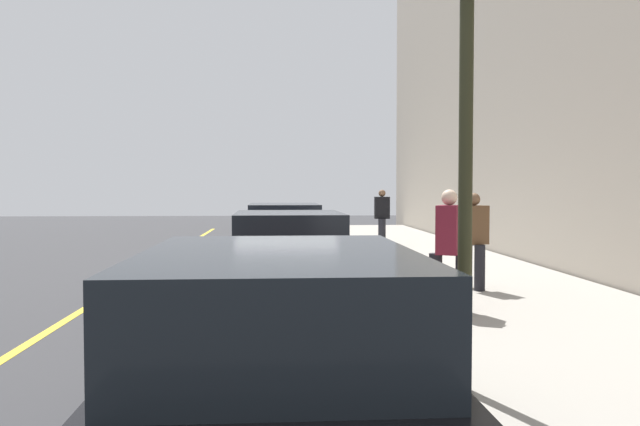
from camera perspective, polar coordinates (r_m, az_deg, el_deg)
The scene contains 11 objects.
ground_plane at distance 16.07m, azimuth -2.98°, elevation -4.51°, with size 56.00×56.00×0.00m, color #333335.
sidewalk at distance 16.43m, azimuth 8.63°, elevation -4.12°, with size 28.00×4.60×0.15m, color #A39E93.
lane_stripe_centre at distance 16.35m, azimuth -14.30°, elevation -4.45°, with size 28.00×0.14×0.01m, color gold.
snow_bank_curb at distance 15.26m, azimuth -0.31°, elevation -4.45°, with size 5.39×0.56×0.22m, color white.
parked_car_black at distance 4.16m, azimuth -3.59°, elevation -13.49°, with size 4.58×1.93×1.51m.
parked_car_maroon at distance 10.05m, azimuth -2.79°, elevation -4.22°, with size 4.13×1.95×1.51m.
parked_car_navy at distance 15.30m, azimuth -3.20°, elevation -2.00°, with size 4.49×1.95×1.51m.
pedestrian_brown_coat at distance 11.36m, azimuth 13.36°, elevation -2.15°, with size 0.53×0.51×1.65m.
pedestrian_burgundy_coat at distance 9.29m, azimuth 11.28°, elevation -2.89°, with size 0.54×0.53×1.71m.
pedestrian_black_coat at distance 19.92m, azimuth 5.47°, elevation -0.20°, with size 0.55×0.46×1.68m.
traffic_light_pole at distance 5.74m, azimuth 12.73°, elevation 12.69°, with size 0.35×0.26×4.09m.
Camera 1 is at (-15.96, 0.17, 1.88)m, focal length 36.37 mm.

